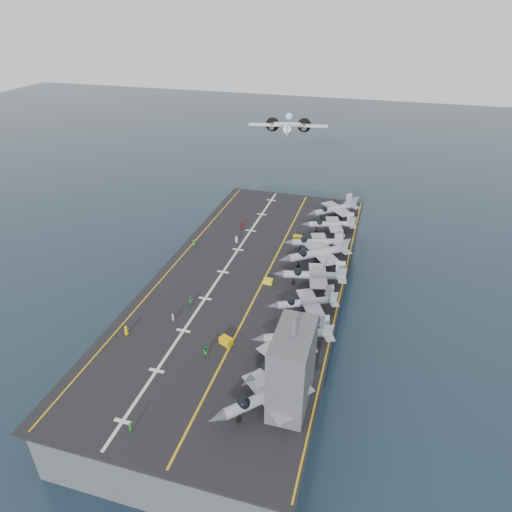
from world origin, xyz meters
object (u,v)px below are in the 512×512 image
(island_superstructure, at_px, (292,360))
(fighter_jet_0, at_px, (265,396))
(transport_plane, at_px, (288,130))
(tow_cart_a, at_px, (226,341))

(island_superstructure, height_order, fighter_jet_0, island_superstructure)
(fighter_jet_0, xyz_separation_m, transport_plane, (-16.51, 84.56, 14.27))
(tow_cart_a, bearing_deg, island_superstructure, -34.66)
(tow_cart_a, distance_m, transport_plane, 75.25)
(island_superstructure, relative_size, transport_plane, 0.61)
(fighter_jet_0, height_order, transport_plane, transport_plane)
(island_superstructure, bearing_deg, tow_cart_a, 145.34)
(transport_plane, bearing_deg, tow_cart_a, -84.74)
(fighter_jet_0, distance_m, transport_plane, 87.34)
(island_superstructure, bearing_deg, fighter_jet_0, -139.93)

